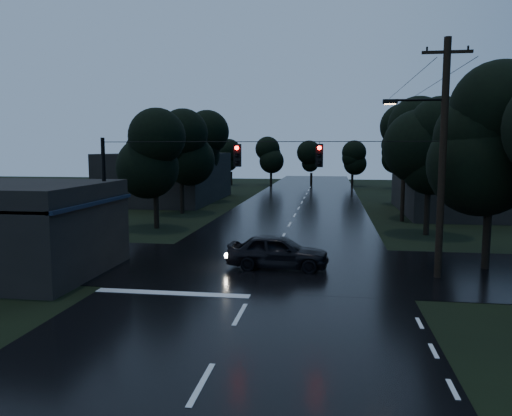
# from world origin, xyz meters

# --- Properties ---
(ground) EXTENTS (160.00, 160.00, 0.00)m
(ground) POSITION_xyz_m (0.00, 0.00, 0.00)
(ground) COLOR black
(ground) RESTS_ON ground
(main_road) EXTENTS (12.00, 120.00, 0.02)m
(main_road) POSITION_xyz_m (0.00, 30.00, 0.00)
(main_road) COLOR black
(main_road) RESTS_ON ground
(cross_street) EXTENTS (60.00, 9.00, 0.02)m
(cross_street) POSITION_xyz_m (0.00, 12.00, 0.00)
(cross_street) COLOR black
(cross_street) RESTS_ON ground
(building_far_right) EXTENTS (10.00, 14.00, 4.40)m
(building_far_right) POSITION_xyz_m (14.00, 34.00, 2.20)
(building_far_right) COLOR black
(building_far_right) RESTS_ON ground
(building_far_left) EXTENTS (10.00, 16.00, 5.00)m
(building_far_left) POSITION_xyz_m (-14.00, 40.00, 2.50)
(building_far_left) COLOR black
(building_far_left) RESTS_ON ground
(utility_pole_main) EXTENTS (3.50, 0.30, 10.00)m
(utility_pole_main) POSITION_xyz_m (7.41, 11.00, 5.26)
(utility_pole_main) COLOR black
(utility_pole_main) RESTS_ON ground
(utility_pole_far) EXTENTS (2.00, 0.30, 7.50)m
(utility_pole_far) POSITION_xyz_m (8.30, 28.00, 3.88)
(utility_pole_far) COLOR black
(utility_pole_far) RESTS_ON ground
(anchor_pole_left) EXTENTS (0.18, 0.18, 6.00)m
(anchor_pole_left) POSITION_xyz_m (-7.50, 11.00, 3.00)
(anchor_pole_left) COLOR black
(anchor_pole_left) RESTS_ON ground
(span_signals) EXTENTS (15.00, 0.37, 1.12)m
(span_signals) POSITION_xyz_m (0.56, 10.99, 5.24)
(span_signals) COLOR black
(span_signals) RESTS_ON ground
(tree_corner_near) EXTENTS (4.48, 4.48, 9.44)m
(tree_corner_near) POSITION_xyz_m (10.00, 13.00, 5.99)
(tree_corner_near) COLOR black
(tree_corner_near) RESTS_ON ground
(tree_left_a) EXTENTS (3.92, 3.92, 8.26)m
(tree_left_a) POSITION_xyz_m (-9.00, 22.00, 5.24)
(tree_left_a) COLOR black
(tree_left_a) RESTS_ON ground
(tree_left_b) EXTENTS (4.20, 4.20, 8.85)m
(tree_left_b) POSITION_xyz_m (-9.60, 30.00, 5.62)
(tree_left_b) COLOR black
(tree_left_b) RESTS_ON ground
(tree_left_c) EXTENTS (4.48, 4.48, 9.44)m
(tree_left_c) POSITION_xyz_m (-10.20, 40.00, 5.99)
(tree_left_c) COLOR black
(tree_left_c) RESTS_ON ground
(tree_right_a) EXTENTS (4.20, 4.20, 8.85)m
(tree_right_a) POSITION_xyz_m (9.00, 22.00, 5.62)
(tree_right_a) COLOR black
(tree_right_a) RESTS_ON ground
(tree_right_b) EXTENTS (4.48, 4.48, 9.44)m
(tree_right_b) POSITION_xyz_m (9.60, 30.00, 5.99)
(tree_right_b) COLOR black
(tree_right_b) RESTS_ON ground
(tree_right_c) EXTENTS (4.76, 4.76, 10.03)m
(tree_right_c) POSITION_xyz_m (10.20, 40.00, 6.37)
(tree_right_c) COLOR black
(tree_right_c) RESTS_ON ground
(car) EXTENTS (4.72, 2.04, 1.59)m
(car) POSITION_xyz_m (0.55, 11.66, 0.79)
(car) COLOR black
(car) RESTS_ON ground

